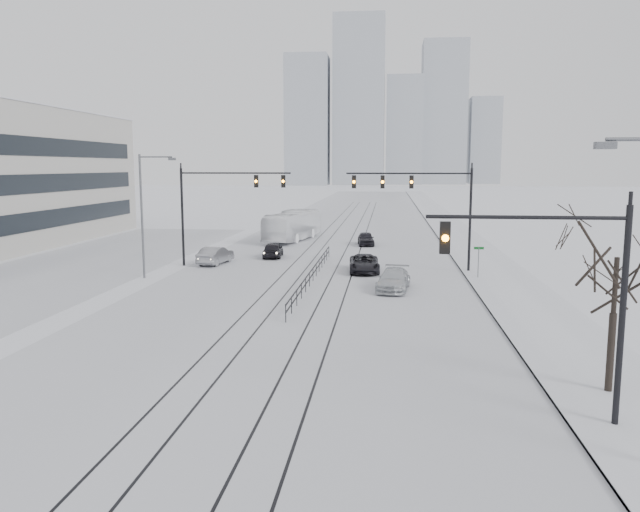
{
  "coord_description": "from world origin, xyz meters",
  "views": [
    {
      "loc": [
        5.23,
        -13.44,
        8.14
      ],
      "look_at": [
        1.52,
        20.6,
        3.2
      ],
      "focal_mm": 35.0,
      "sensor_mm": 36.0,
      "label": 1
    }
  ],
  "objects_px": {
    "bare_tree": "(616,272)",
    "box_truck": "(293,226)",
    "traffic_mast_near": "(569,284)",
    "sedan_nb_front": "(364,264)",
    "sedan_nb_right": "(393,280)",
    "sedan_nb_far": "(366,239)",
    "sedan_sb_outer": "(215,256)",
    "sedan_sb_inner": "(273,250)"
  },
  "relations": [
    {
      "from": "traffic_mast_near",
      "to": "box_truck",
      "type": "bearing_deg",
      "value": 108.29
    },
    {
      "from": "sedan_sb_outer",
      "to": "sedan_nb_far",
      "type": "bearing_deg",
      "value": -122.36
    },
    {
      "from": "sedan_sb_inner",
      "to": "sedan_nb_right",
      "type": "bearing_deg",
      "value": 123.46
    },
    {
      "from": "sedan_sb_inner",
      "to": "box_truck",
      "type": "bearing_deg",
      "value": -93.29
    },
    {
      "from": "bare_tree",
      "to": "box_truck",
      "type": "distance_m",
      "value": 48.89
    },
    {
      "from": "box_truck",
      "to": "sedan_nb_right",
      "type": "bearing_deg",
      "value": 123.66
    },
    {
      "from": "traffic_mast_near",
      "to": "sedan_nb_far",
      "type": "distance_m",
      "value": 45.72
    },
    {
      "from": "traffic_mast_near",
      "to": "sedan_sb_outer",
      "type": "height_order",
      "value": "traffic_mast_near"
    },
    {
      "from": "sedan_nb_front",
      "to": "sedan_sb_outer",
      "type": "bearing_deg",
      "value": 164.11
    },
    {
      "from": "sedan_sb_outer",
      "to": "box_truck",
      "type": "xyz_separation_m",
      "value": [
        3.91,
        17.3,
        0.9
      ]
    },
    {
      "from": "bare_tree",
      "to": "sedan_sb_inner",
      "type": "distance_m",
      "value": 37.19
    },
    {
      "from": "sedan_sb_outer",
      "to": "box_truck",
      "type": "relative_size",
      "value": 0.38
    },
    {
      "from": "bare_tree",
      "to": "sedan_nb_far",
      "type": "distance_m",
      "value": 43.27
    },
    {
      "from": "bare_tree",
      "to": "box_truck",
      "type": "height_order",
      "value": "bare_tree"
    },
    {
      "from": "sedan_nb_right",
      "to": "sedan_nb_far",
      "type": "xyz_separation_m",
      "value": [
        -2.66,
        23.53,
        -0.02
      ]
    },
    {
      "from": "sedan_nb_front",
      "to": "traffic_mast_near",
      "type": "bearing_deg",
      "value": -79.08
    },
    {
      "from": "bare_tree",
      "to": "box_truck",
      "type": "relative_size",
      "value": 0.52
    },
    {
      "from": "sedan_sb_inner",
      "to": "box_truck",
      "type": "distance_m",
      "value": 13.05
    },
    {
      "from": "bare_tree",
      "to": "box_truck",
      "type": "xyz_separation_m",
      "value": [
        -18.36,
        45.23,
        -2.86
      ]
    },
    {
      "from": "sedan_nb_front",
      "to": "box_truck",
      "type": "relative_size",
      "value": 0.42
    },
    {
      "from": "sedan_nb_front",
      "to": "sedan_nb_far",
      "type": "relative_size",
      "value": 1.22
    },
    {
      "from": "sedan_nb_front",
      "to": "box_truck",
      "type": "xyz_separation_m",
      "value": [
        -8.64,
        20.04,
        0.95
      ]
    },
    {
      "from": "sedan_sb_outer",
      "to": "bare_tree",
      "type": "bearing_deg",
      "value": 137.09
    },
    {
      "from": "bare_tree",
      "to": "sedan_sb_inner",
      "type": "relative_size",
      "value": 1.52
    },
    {
      "from": "bare_tree",
      "to": "sedan_nb_right",
      "type": "relative_size",
      "value": 1.27
    },
    {
      "from": "sedan_sb_outer",
      "to": "sedan_nb_right",
      "type": "xyz_separation_m",
      "value": [
        14.74,
        -9.57,
        -0.04
      ]
    },
    {
      "from": "sedan_sb_inner",
      "to": "box_truck",
      "type": "xyz_separation_m",
      "value": [
        -0.18,
        13.01,
        0.95
      ]
    },
    {
      "from": "sedan_sb_outer",
      "to": "sedan_nb_far",
      "type": "relative_size",
      "value": 1.12
    },
    {
      "from": "sedan_sb_inner",
      "to": "sedan_nb_front",
      "type": "xyz_separation_m",
      "value": [
        8.46,
        -7.03,
        -0.0
      ]
    },
    {
      "from": "box_truck",
      "to": "sedan_sb_outer",
      "type": "bearing_deg",
      "value": 88.96
    },
    {
      "from": "sedan_nb_front",
      "to": "sedan_nb_right",
      "type": "bearing_deg",
      "value": -75.83
    },
    {
      "from": "traffic_mast_near",
      "to": "sedan_nb_front",
      "type": "distance_m",
      "value": 29.38
    },
    {
      "from": "traffic_mast_near",
      "to": "bare_tree",
      "type": "xyz_separation_m",
      "value": [
        2.41,
        3.0,
        -0.07
      ]
    },
    {
      "from": "traffic_mast_near",
      "to": "box_truck",
      "type": "xyz_separation_m",
      "value": [
        -15.94,
        48.23,
        -2.93
      ]
    },
    {
      "from": "sedan_nb_far",
      "to": "sedan_nb_right",
      "type": "bearing_deg",
      "value": -89.11
    },
    {
      "from": "traffic_mast_near",
      "to": "sedan_nb_far",
      "type": "xyz_separation_m",
      "value": [
        -7.77,
        44.89,
        -3.88
      ]
    },
    {
      "from": "bare_tree",
      "to": "sedan_nb_front",
      "type": "height_order",
      "value": "bare_tree"
    },
    {
      "from": "sedan_sb_inner",
      "to": "sedan_nb_front",
      "type": "distance_m",
      "value": 11.0
    },
    {
      "from": "sedan_nb_right",
      "to": "sedan_sb_inner",
      "type": "bearing_deg",
      "value": 134.43
    },
    {
      "from": "sedan_nb_front",
      "to": "sedan_nb_right",
      "type": "height_order",
      "value": "sedan_nb_right"
    },
    {
      "from": "sedan_sb_inner",
      "to": "traffic_mast_near",
      "type": "bearing_deg",
      "value": 110.02
    },
    {
      "from": "sedan_sb_inner",
      "to": "sedan_nb_front",
      "type": "bearing_deg",
      "value": 136.21
    }
  ]
}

